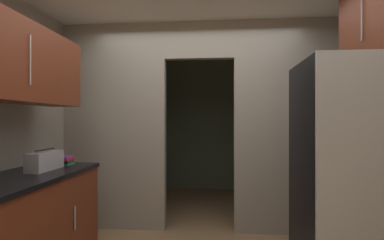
% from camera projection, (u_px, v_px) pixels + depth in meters
% --- Properties ---
extents(kitchen_partition, '(3.47, 0.12, 2.61)m').
position_uv_depth(kitchen_partition, '(198.00, 122.00, 3.67)').
color(kitchen_partition, '#9E998C').
rests_on(kitchen_partition, ground).
extents(adjoining_room_shell, '(3.47, 2.33, 2.61)m').
position_uv_depth(adjoining_room_shell, '(204.00, 125.00, 5.30)').
color(adjoining_room_shell, slate).
rests_on(adjoining_room_shell, ground).
extents(refrigerator, '(0.86, 0.77, 1.82)m').
position_uv_depth(refrigerator, '(360.00, 183.00, 2.18)').
color(refrigerator, black).
rests_on(refrigerator, ground).
extents(lower_cabinet_run, '(0.68, 1.91, 0.91)m').
position_uv_depth(lower_cabinet_run, '(9.00, 237.00, 2.31)').
color(lower_cabinet_run, maroon).
rests_on(lower_cabinet_run, ground).
extents(upper_cabinet_counterside, '(0.36, 1.72, 0.66)m').
position_uv_depth(upper_cabinet_counterside, '(9.00, 60.00, 2.31)').
color(upper_cabinet_counterside, maroon).
extents(boombox, '(0.16, 0.41, 0.20)m').
position_uv_depth(boombox, '(45.00, 161.00, 2.75)').
color(boombox, '#B2B2B7').
rests_on(boombox, lower_cabinet_run).
extents(book_stack, '(0.14, 0.16, 0.09)m').
position_uv_depth(book_stack, '(66.00, 161.00, 3.08)').
color(book_stack, '#388C47').
rests_on(book_stack, lower_cabinet_run).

